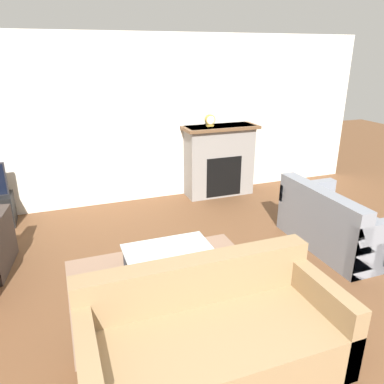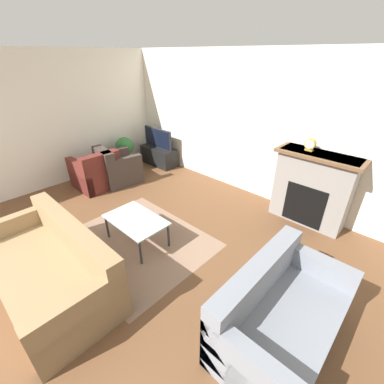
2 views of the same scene
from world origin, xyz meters
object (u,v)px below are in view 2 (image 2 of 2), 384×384
object	(u,v)px
couch_sectional	(52,270)
armchair_accent	(117,169)
tv	(158,138)
coffee_table	(136,221)
mantel_clock	(310,144)
couch_loveseat	(279,316)
armchair_by_window	(96,174)
potted_plant	(125,149)

from	to	relation	value
couch_sectional	armchair_accent	xyz separation A→B (m)	(-2.03, 2.21, 0.02)
tv	coffee_table	bearing A→B (deg)	-46.34
tv	mantel_clock	size ratio (longest dim) A/B	4.80
couch_loveseat	mantel_clock	xyz separation A→B (m)	(-0.81, 2.31, 1.04)
couch_sectional	couch_loveseat	world-z (taller)	same
tv	coffee_table	distance (m)	3.19
coffee_table	mantel_clock	world-z (taller)	mantel_clock
armchair_accent	tv	bearing A→B (deg)	-75.70
tv	coffee_table	xyz separation A→B (m)	(2.19, -2.30, -0.32)
tv	couch_sectional	bearing A→B (deg)	-58.41
couch_sectional	couch_loveseat	size ratio (longest dim) A/B	1.34
armchair_accent	couch_sectional	bearing A→B (deg)	140.95
mantel_clock	armchair_by_window	bearing A→B (deg)	-153.28
armchair_accent	armchair_by_window	bearing A→B (deg)	81.91
mantel_clock	couch_sectional	bearing A→B (deg)	-112.37
couch_loveseat	armchair_accent	xyz separation A→B (m)	(-4.34, 0.91, 0.01)
couch_loveseat	potted_plant	xyz separation A→B (m)	(-4.87, 1.50, 0.21)
potted_plant	couch_sectional	bearing A→B (deg)	-47.45
couch_loveseat	coffee_table	size ratio (longest dim) A/B	1.61
couch_sectional	tv	bearing A→B (deg)	121.59
tv	couch_sectional	distance (m)	4.17
tv	armchair_by_window	bearing A→B (deg)	-89.77
armchair_accent	coffee_table	bearing A→B (deg)	162.91
tv	couch_loveseat	world-z (taller)	tv
armchair_accent	mantel_clock	size ratio (longest dim) A/B	4.57
couch_sectional	coffee_table	bearing A→B (deg)	89.10
armchair_by_window	mantel_clock	size ratio (longest dim) A/B	4.28
potted_plant	mantel_clock	xyz separation A→B (m)	(4.06, 0.81, 0.83)
tv	potted_plant	bearing A→B (deg)	-118.62
coffee_table	mantel_clock	bearing A→B (deg)	58.30
tv	mantel_clock	bearing A→B (deg)	1.21
couch_sectional	potted_plant	xyz separation A→B (m)	(-2.57, 2.80, 0.22)
couch_sectional	potted_plant	distance (m)	3.81
couch_sectional	mantel_clock	distance (m)	4.04
potted_plant	mantel_clock	distance (m)	4.22
couch_sectional	mantel_clock	bearing A→B (deg)	67.63
couch_sectional	armchair_accent	size ratio (longest dim) A/B	2.26
armchair_accent	potted_plant	xyz separation A→B (m)	(-0.54, 0.59, 0.20)
armchair_by_window	couch_sectional	bearing A→B (deg)	51.00
armchair_by_window	mantel_clock	world-z (taller)	mantel_clock
tv	armchair_accent	xyz separation A→B (m)	(0.14, -1.32, -0.40)
tv	armchair_by_window	distance (m)	1.81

